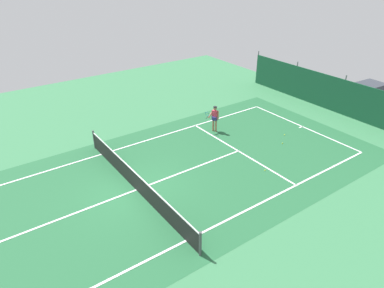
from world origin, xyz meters
The scene contains 9 objects.
ground_plane centered at (0.00, 0.00, 0.00)m, with size 36.00×36.00×0.00m, color #387A4C.
court_surface centered at (0.00, 0.00, 0.00)m, with size 11.02×26.60×0.01m.
tennis_net centered at (0.00, 0.00, 0.51)m, with size 10.12×0.10×1.10m.
back_fence centered at (0.00, 16.20, 0.67)m, with size 16.30×0.98×2.70m.
tennis_player centered at (-2.78, 6.89, 0.96)m, with size 0.57×0.82×1.64m.
tennis_ball_near_player centered at (2.32, 6.13, 0.03)m, with size 0.07×0.07×0.07m, color #CCDB33.
tennis_ball_midcourt centered at (0.16, 10.03, 0.03)m, with size 0.07×0.07×0.07m, color #CCDB33.
tennis_ball_by_sideline centered at (0.84, 9.09, 0.03)m, with size 0.07×0.07×0.07m, color #CCDB33.
parked_car centered at (0.32, 18.57, 0.84)m, with size 2.25×4.32×1.68m.
Camera 1 is at (12.61, -5.79, 9.77)m, focal length 33.18 mm.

